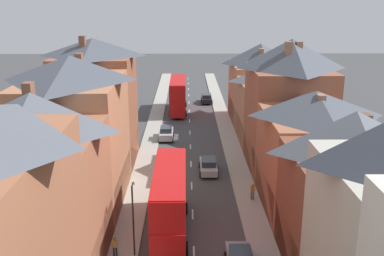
{
  "coord_description": "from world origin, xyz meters",
  "views": [
    {
      "loc": [
        -0.54,
        -16.69,
        17.89
      ],
      "look_at": [
        0.18,
        34.42,
        2.86
      ],
      "focal_mm": 42.0,
      "sensor_mm": 36.0,
      "label": 1
    }
  ],
  "objects_px": {
    "double_decker_bus_lead": "(178,95)",
    "street_lamp": "(133,215)",
    "pedestrian_mid_left": "(253,190)",
    "car_parked_right_a": "(166,133)",
    "pedestrian_near_right": "(115,246)",
    "double_decker_bus_mid_street": "(170,201)",
    "car_parked_left_a": "(207,98)",
    "car_near_silver": "(208,165)"
  },
  "relations": [
    {
      "from": "double_decker_bus_lead",
      "to": "street_lamp",
      "type": "height_order",
      "value": "street_lamp"
    },
    {
      "from": "pedestrian_mid_left",
      "to": "double_decker_bus_lead",
      "type": "bearing_deg",
      "value": 102.5
    },
    {
      "from": "car_parked_right_a",
      "to": "pedestrian_near_right",
      "type": "height_order",
      "value": "pedestrian_near_right"
    },
    {
      "from": "double_decker_bus_mid_street",
      "to": "car_parked_left_a",
      "type": "xyz_separation_m",
      "value": [
        4.91,
        44.89,
        -2.0
      ]
    },
    {
      "from": "car_parked_right_a",
      "to": "car_near_silver",
      "type": "bearing_deg",
      "value": -66.99
    },
    {
      "from": "car_near_silver",
      "to": "double_decker_bus_lead",
      "type": "bearing_deg",
      "value": 97.92
    },
    {
      "from": "street_lamp",
      "to": "pedestrian_mid_left",
      "type": "bearing_deg",
      "value": 42.25
    },
    {
      "from": "double_decker_bus_mid_street",
      "to": "car_near_silver",
      "type": "xyz_separation_m",
      "value": [
        3.61,
        12.65,
        -2.01
      ]
    },
    {
      "from": "double_decker_bus_mid_street",
      "to": "street_lamp",
      "type": "xyz_separation_m",
      "value": [
        -2.44,
        -3.08,
        0.43
      ]
    },
    {
      "from": "car_parked_right_a",
      "to": "car_parked_left_a",
      "type": "bearing_deg",
      "value": 73.33
    },
    {
      "from": "double_decker_bus_mid_street",
      "to": "pedestrian_near_right",
      "type": "distance_m",
      "value": 5.48
    },
    {
      "from": "street_lamp",
      "to": "pedestrian_near_right",
      "type": "bearing_deg",
      "value": -159.78
    },
    {
      "from": "car_parked_left_a",
      "to": "pedestrian_mid_left",
      "type": "height_order",
      "value": "pedestrian_mid_left"
    },
    {
      "from": "double_decker_bus_mid_street",
      "to": "pedestrian_near_right",
      "type": "xyz_separation_m",
      "value": [
        -3.76,
        -3.56,
        -1.78
      ]
    },
    {
      "from": "pedestrian_near_right",
      "to": "pedestrian_mid_left",
      "type": "relative_size",
      "value": 1.0
    },
    {
      "from": "double_decker_bus_lead",
      "to": "car_parked_left_a",
      "type": "xyz_separation_m",
      "value": [
        4.91,
        6.29,
        -2.0
      ]
    },
    {
      "from": "car_near_silver",
      "to": "street_lamp",
      "type": "bearing_deg",
      "value": -111.05
    },
    {
      "from": "car_parked_left_a",
      "to": "car_parked_right_a",
      "type": "relative_size",
      "value": 1.1
    },
    {
      "from": "car_near_silver",
      "to": "pedestrian_mid_left",
      "type": "height_order",
      "value": "pedestrian_mid_left"
    },
    {
      "from": "pedestrian_near_right",
      "to": "street_lamp",
      "type": "xyz_separation_m",
      "value": [
        1.32,
        0.49,
        2.21
      ]
    },
    {
      "from": "double_decker_bus_lead",
      "to": "pedestrian_mid_left",
      "type": "relative_size",
      "value": 6.71
    },
    {
      "from": "car_parked_left_a",
      "to": "car_near_silver",
      "type": "bearing_deg",
      "value": -92.31
    },
    {
      "from": "double_decker_bus_lead",
      "to": "street_lamp",
      "type": "relative_size",
      "value": 1.96
    },
    {
      "from": "double_decker_bus_lead",
      "to": "double_decker_bus_mid_street",
      "type": "xyz_separation_m",
      "value": [
        0.0,
        -38.6,
        0.0
      ]
    },
    {
      "from": "car_near_silver",
      "to": "car_parked_right_a",
      "type": "distance_m",
      "value": 12.54
    },
    {
      "from": "car_near_silver",
      "to": "pedestrian_mid_left",
      "type": "xyz_separation_m",
      "value": [
        3.67,
        -6.89,
        0.23
      ]
    },
    {
      "from": "double_decker_bus_lead",
      "to": "car_parked_left_a",
      "type": "distance_m",
      "value": 8.23
    },
    {
      "from": "car_parked_left_a",
      "to": "pedestrian_near_right",
      "type": "distance_m",
      "value": 49.22
    },
    {
      "from": "double_decker_bus_lead",
      "to": "pedestrian_mid_left",
      "type": "height_order",
      "value": "double_decker_bus_lead"
    },
    {
      "from": "car_near_silver",
      "to": "car_parked_left_a",
      "type": "relative_size",
      "value": 1.02
    },
    {
      "from": "car_near_silver",
      "to": "pedestrian_mid_left",
      "type": "distance_m",
      "value": 7.81
    },
    {
      "from": "pedestrian_mid_left",
      "to": "car_parked_left_a",
      "type": "bearing_deg",
      "value": 93.47
    },
    {
      "from": "double_decker_bus_mid_street",
      "to": "car_parked_left_a",
      "type": "bearing_deg",
      "value": 83.76
    },
    {
      "from": "car_parked_left_a",
      "to": "car_parked_right_a",
      "type": "height_order",
      "value": "car_parked_right_a"
    },
    {
      "from": "double_decker_bus_lead",
      "to": "pedestrian_near_right",
      "type": "xyz_separation_m",
      "value": [
        -3.76,
        -42.16,
        -1.78
      ]
    },
    {
      "from": "car_parked_left_a",
      "to": "double_decker_bus_lead",
      "type": "bearing_deg",
      "value": -127.97
    },
    {
      "from": "street_lamp",
      "to": "car_parked_right_a",
      "type": "bearing_deg",
      "value": 87.58
    },
    {
      "from": "car_parked_right_a",
      "to": "street_lamp",
      "type": "relative_size",
      "value": 0.72
    },
    {
      "from": "car_near_silver",
      "to": "car_parked_right_a",
      "type": "height_order",
      "value": "car_parked_right_a"
    },
    {
      "from": "car_near_silver",
      "to": "car_parked_right_a",
      "type": "xyz_separation_m",
      "value": [
        -4.9,
        11.54,
        0.05
      ]
    },
    {
      "from": "car_parked_right_a",
      "to": "pedestrian_near_right",
      "type": "distance_m",
      "value": 27.86
    },
    {
      "from": "car_near_silver",
      "to": "car_parked_left_a",
      "type": "distance_m",
      "value": 32.27
    }
  ]
}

